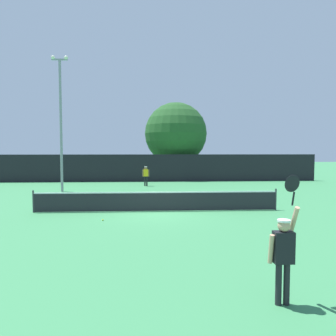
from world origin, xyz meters
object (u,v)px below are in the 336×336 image
(player_receiving, at_px, (146,174))
(parked_car_near, at_px, (89,169))
(parked_car_mid, at_px, (165,168))
(large_tree, at_px, (176,134))
(player_serving, at_px, (284,248))
(light_pole, at_px, (61,116))
(tennis_ball, at_px, (103,220))

(player_receiving, distance_m, parked_car_near, 12.76)
(parked_car_mid, bearing_deg, large_tree, -87.99)
(player_serving, bearing_deg, parked_car_mid, 91.49)
(player_serving, distance_m, parked_car_near, 32.22)
(player_receiving, distance_m, light_pole, 8.04)
(player_serving, relative_size, parked_car_near, 0.57)
(tennis_ball, relative_size, parked_car_mid, 0.02)
(light_pole, relative_size, parked_car_near, 2.18)
(parked_car_near, xyz_separation_m, parked_car_mid, (9.02, 1.44, 0.00))
(large_tree, relative_size, parked_car_mid, 1.81)
(large_tree, distance_m, parked_car_near, 11.27)
(player_serving, relative_size, light_pole, 0.26)
(player_serving, relative_size, parked_car_mid, 0.57)
(tennis_ball, xyz_separation_m, light_pole, (-4.38, 9.44, 5.36))
(tennis_ball, height_order, light_pole, light_pole)
(tennis_ball, height_order, large_tree, large_tree)
(player_receiving, xyz_separation_m, light_pole, (-5.97, -3.12, 4.40))
(player_receiving, xyz_separation_m, large_tree, (3.05, 7.05, 3.72))
(tennis_ball, relative_size, light_pole, 0.01)
(player_serving, height_order, light_pole, light_pole)
(tennis_ball, bearing_deg, light_pole, 114.86)
(player_receiving, xyz_separation_m, parked_car_mid, (2.18, 12.21, -0.22))
(large_tree, bearing_deg, light_pole, -131.55)
(player_receiving, height_order, parked_car_near, parked_car_near)
(parked_car_near, bearing_deg, light_pole, -94.33)
(player_serving, distance_m, parked_car_mid, 32.13)
(player_serving, xyz_separation_m, tennis_ball, (-4.61, 7.35, -1.07))
(player_receiving, height_order, tennis_ball, player_receiving)
(large_tree, bearing_deg, tennis_ball, -103.31)
(player_serving, bearing_deg, light_pole, 118.14)
(parked_car_near, height_order, parked_car_mid, same)
(player_serving, height_order, player_receiving, player_serving)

